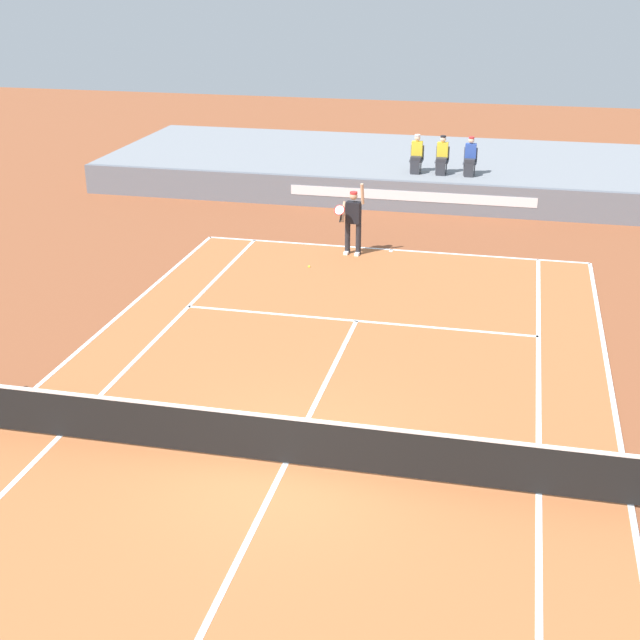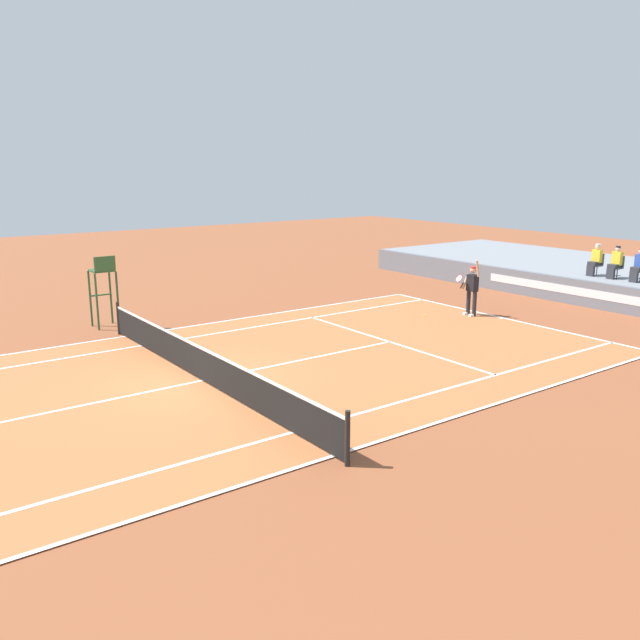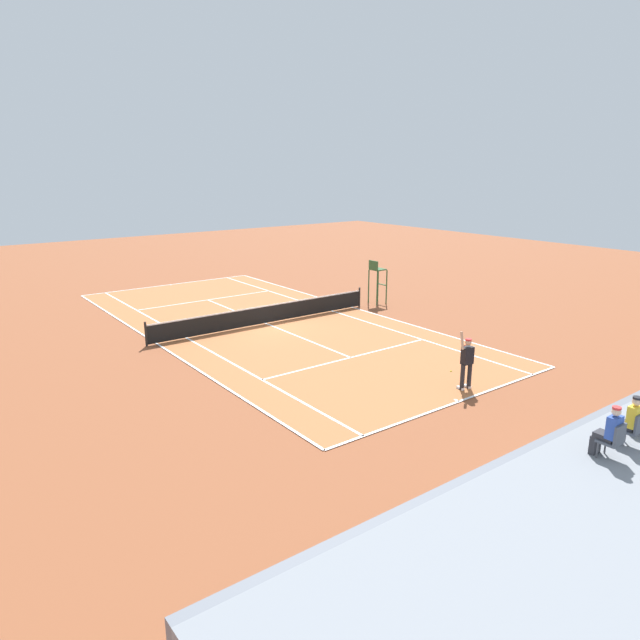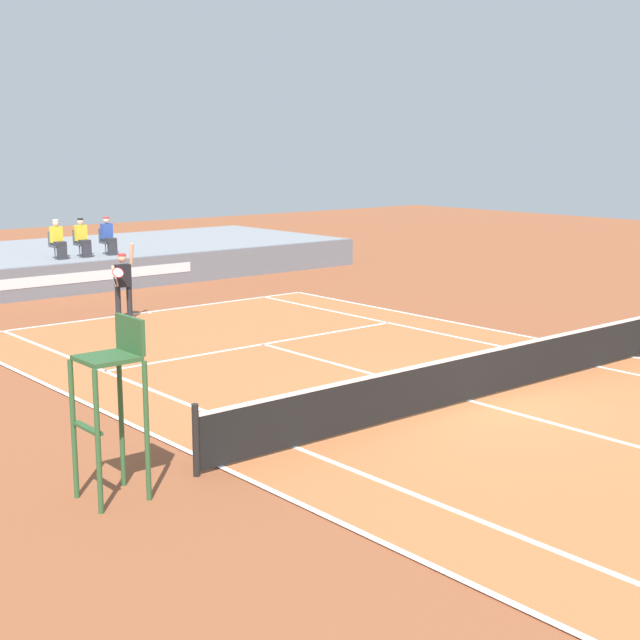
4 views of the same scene
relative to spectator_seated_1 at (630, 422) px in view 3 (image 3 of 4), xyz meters
name	(u,v)px [view 3 (image 3 of 4)]	position (x,y,z in m)	size (l,w,h in m)	color
ground_plane	(266,324)	(-0.82, -17.47, -1.63)	(80.00, 80.00, 0.00)	brown
court	(266,324)	(-0.82, -17.47, -1.62)	(11.08, 23.88, 0.03)	#B76638
net	(266,314)	(-0.82, -17.47, -1.11)	(11.98, 0.10, 1.07)	black
barrier_wall	(587,436)	(-0.82, -1.33, -1.12)	(23.09, 0.25, 1.02)	slate
spectator_seated_1	(630,422)	(0.00, 0.00, 0.00)	(0.44, 0.60, 1.26)	#474C56
spectator_seated_2	(609,433)	(0.93, 0.00, 0.00)	(0.44, 0.60, 1.26)	#474C56
tennis_player	(467,362)	(-1.85, -6.19, -0.63)	(0.80, 0.62, 2.08)	#232328
tennis_ball	(451,371)	(-2.77, -7.60, -1.59)	(0.07, 0.07, 0.07)	#D1E533
umpire_chair	(377,276)	(-8.01, -17.47, -0.07)	(0.77, 0.77, 2.44)	#2D562D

